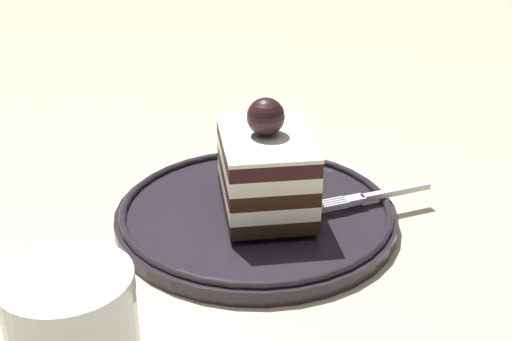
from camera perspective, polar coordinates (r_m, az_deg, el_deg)
name	(u,v)px	position (r m, az deg, el deg)	size (l,w,h in m)	color
ground_plane	(231,205)	(0.56, -2.18, -3.04)	(2.40, 2.40, 0.00)	beige
dessert_plate	(256,213)	(0.53, 0.00, -3.71)	(0.23, 0.23, 0.02)	black
cake_slice	(266,168)	(0.51, 0.84, 0.20)	(0.12, 0.09, 0.09)	black
whipped_cream_dollop	(283,140)	(0.59, 2.34, 2.70)	(0.05, 0.05, 0.05)	white
fork	(369,197)	(0.54, 9.76, -2.29)	(0.06, 0.10, 0.00)	silver
drink_glass_near	(75,337)	(0.39, -15.48, -13.75)	(0.07, 0.07, 0.07)	silver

